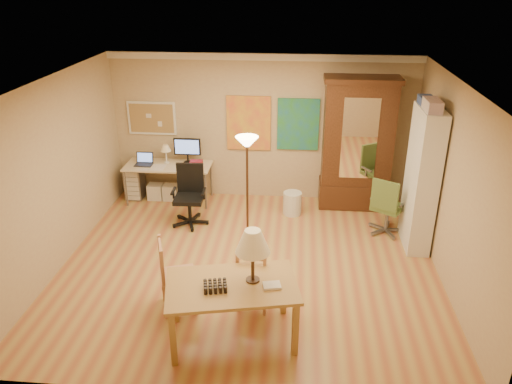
# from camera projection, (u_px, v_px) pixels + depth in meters

# --- Properties ---
(floor) EXTENTS (5.50, 5.50, 0.00)m
(floor) POSITION_uv_depth(u_px,v_px,m) (249.00, 265.00, 7.41)
(floor) COLOR #B0633E
(floor) RESTS_ON ground
(crown_molding) EXTENTS (5.50, 0.08, 0.12)m
(crown_molding) POSITION_uv_depth(u_px,v_px,m) (263.00, 57.00, 8.56)
(crown_molding) COLOR white
(crown_molding) RESTS_ON floor
(corkboard) EXTENTS (0.90, 0.04, 0.62)m
(corkboard) POSITION_uv_depth(u_px,v_px,m) (152.00, 118.00, 9.21)
(corkboard) COLOR tan
(corkboard) RESTS_ON floor
(art_panel_left) EXTENTS (0.80, 0.04, 1.00)m
(art_panel_left) POSITION_uv_depth(u_px,v_px,m) (249.00, 123.00, 9.08)
(art_panel_left) COLOR yellow
(art_panel_left) RESTS_ON floor
(art_panel_right) EXTENTS (0.75, 0.04, 0.95)m
(art_panel_right) POSITION_uv_depth(u_px,v_px,m) (298.00, 125.00, 9.01)
(art_panel_right) COLOR teal
(art_panel_right) RESTS_ON floor
(dining_table) EXTENTS (1.65, 1.19, 1.40)m
(dining_table) POSITION_uv_depth(u_px,v_px,m) (239.00, 273.00, 5.63)
(dining_table) COLOR olive
(dining_table) RESTS_ON floor
(ladder_chair_back) EXTENTS (0.46, 0.44, 0.87)m
(ladder_chair_back) POSITION_uv_depth(u_px,v_px,m) (254.00, 280.00, 6.34)
(ladder_chair_back) COLOR #A16F4A
(ladder_chair_back) RESTS_ON floor
(ladder_chair_left) EXTENTS (0.56, 0.57, 0.98)m
(ladder_chair_left) POSITION_uv_depth(u_px,v_px,m) (175.00, 277.00, 6.31)
(ladder_chair_left) COLOR #A16F4A
(ladder_chair_left) RESTS_ON floor
(torchiere_lamp) EXTENTS (0.34, 0.34, 1.85)m
(torchiere_lamp) POSITION_uv_depth(u_px,v_px,m) (247.00, 161.00, 7.22)
(torchiere_lamp) COLOR #432A1A
(torchiere_lamp) RESTS_ON floor
(computer_desk) EXTENTS (1.58, 0.69, 1.19)m
(computer_desk) POSITION_uv_depth(u_px,v_px,m) (171.00, 178.00, 9.33)
(computer_desk) COLOR beige
(computer_desk) RESTS_ON floor
(office_chair_black) EXTENTS (0.64, 0.64, 1.04)m
(office_chair_black) POSITION_uv_depth(u_px,v_px,m) (190.00, 209.00, 8.52)
(office_chair_black) COLOR black
(office_chair_black) RESTS_ON floor
(office_chair_green) EXTENTS (0.62, 0.62, 0.99)m
(office_chair_green) POSITION_uv_depth(u_px,v_px,m) (386.00, 218.00, 8.21)
(office_chair_green) COLOR slate
(office_chair_green) RESTS_ON floor
(drawer_cart) EXTENTS (0.32, 0.38, 0.63)m
(drawer_cart) POSITION_uv_depth(u_px,v_px,m) (135.00, 182.00, 9.47)
(drawer_cart) COLOR slate
(drawer_cart) RESTS_ON floor
(armoire) EXTENTS (1.29, 0.61, 2.38)m
(armoire) POSITION_uv_depth(u_px,v_px,m) (356.00, 152.00, 8.88)
(armoire) COLOR #311B0D
(armoire) RESTS_ON floor
(bookshelf) EXTENTS (0.33, 0.88, 2.21)m
(bookshelf) POSITION_uv_depth(u_px,v_px,m) (421.00, 180.00, 7.55)
(bookshelf) COLOR white
(bookshelf) RESTS_ON floor
(wastebin) EXTENTS (0.33, 0.33, 0.41)m
(wastebin) POSITION_uv_depth(u_px,v_px,m) (292.00, 203.00, 8.88)
(wastebin) COLOR silver
(wastebin) RESTS_ON floor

